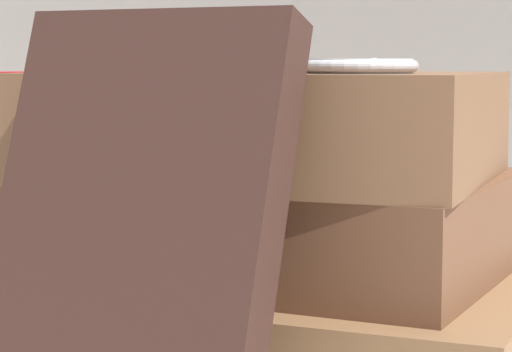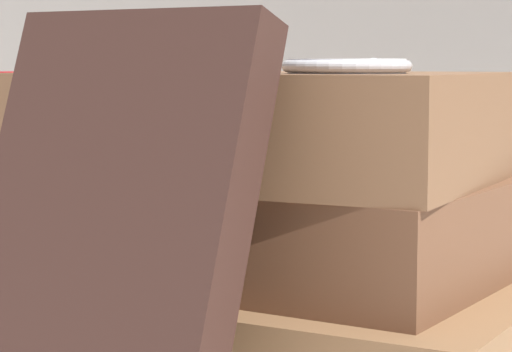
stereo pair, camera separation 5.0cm
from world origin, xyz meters
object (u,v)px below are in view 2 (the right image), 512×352
object	(u,v)px
book_flat_middle	(264,220)
pocket_watch	(347,66)
book_flat_bottom	(281,309)
reading_glasses	(358,276)
book_flat_top	(252,125)
book_leaning_front	(110,226)

from	to	relation	value
book_flat_middle	pocket_watch	world-z (taller)	pocket_watch
book_flat_bottom	reading_glasses	size ratio (longest dim) A/B	2.04
book_flat_middle	book_flat_top	xyz separation A→B (m)	(0.00, -0.01, 0.05)
book_flat_bottom	book_flat_middle	size ratio (longest dim) A/B	1.04
book_flat_top	pocket_watch	world-z (taller)	pocket_watch
book_flat_bottom	pocket_watch	size ratio (longest dim) A/B	4.06
book_flat_middle	book_leaning_front	distance (m)	0.13
book_flat_top	reading_glasses	xyz separation A→B (m)	(-0.02, 0.15, -0.10)
book_flat_middle	reading_glasses	world-z (taller)	book_flat_middle
reading_glasses	book_flat_top	bearing A→B (deg)	-66.18
book_leaning_front	book_flat_middle	bearing A→B (deg)	95.55
pocket_watch	book_flat_middle	bearing A→B (deg)	147.73
pocket_watch	reading_glasses	world-z (taller)	pocket_watch
book_flat_bottom	reading_glasses	xyz separation A→B (m)	(-0.03, 0.15, -0.01)
book_flat_middle	book_flat_bottom	bearing A→B (deg)	-39.24
book_flat_middle	pocket_watch	bearing A→B (deg)	-31.37
pocket_watch	reading_glasses	xyz separation A→B (m)	(-0.08, 0.17, -0.12)
book_flat_bottom	reading_glasses	distance (m)	0.15
pocket_watch	book_flat_top	bearing A→B (deg)	156.99
book_leaning_front	pocket_watch	size ratio (longest dim) A/B	2.63
book_flat_middle	reading_glasses	size ratio (longest dim) A/B	1.96
book_flat_top	pocket_watch	bearing A→B (deg)	-27.24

